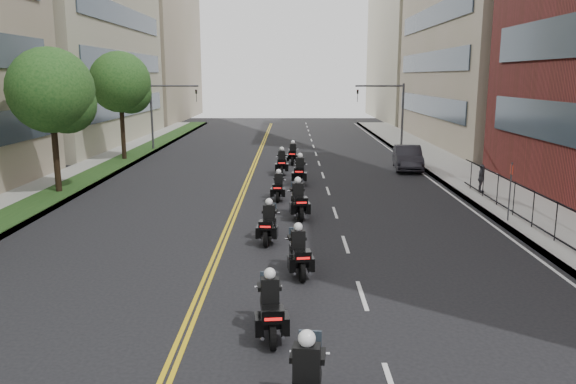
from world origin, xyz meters
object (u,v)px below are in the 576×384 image
parked_sedan (408,158)px  motorcycle_2 (270,310)px  motorcycle_6 (278,188)px  motorcycle_5 (298,202)px  pedestrian_c (481,178)px  motorcycle_7 (300,172)px  motorcycle_9 (293,155)px  motorcycle_4 (269,225)px  motorcycle_3 (299,254)px  motorcycle_8 (282,164)px

parked_sedan → motorcycle_2: bearing=-102.6°
motorcycle_6 → parked_sedan: 12.79m
motorcycle_5 → motorcycle_6: 3.81m
motorcycle_2 → pedestrian_c: motorcycle_2 is taller
motorcycle_6 → parked_sedan: size_ratio=0.44×
motorcycle_2 → motorcycle_6: motorcycle_2 is taller
motorcycle_6 → motorcycle_7: size_ratio=0.86×
motorcycle_9 → pedestrian_c: (9.90, -10.69, 0.22)m
motorcycle_4 → pedestrian_c: motorcycle_4 is taller
motorcycle_3 → parked_sedan: bearing=61.7°
motorcycle_4 → motorcycle_9: bearing=92.4°
motorcycle_2 → motorcycle_7: 19.51m
pedestrian_c → parked_sedan: bearing=43.0°
motorcycle_4 → motorcycle_2: bearing=-82.1°
motorcycle_5 → pedestrian_c: size_ratio=1.65×
motorcycle_3 → motorcycle_6: size_ratio=1.05×
motorcycle_6 → motorcycle_2: bearing=-87.1°
motorcycle_3 → motorcycle_7: bearing=81.0°
motorcycle_4 → parked_sedan: 19.03m
motorcycle_5 → motorcycle_7: (0.20, 7.89, 0.00)m
motorcycle_3 → motorcycle_5: bearing=81.4°
motorcycle_5 → motorcycle_2: bearing=-101.4°
motorcycle_3 → motorcycle_4: same height
motorcycle_7 → motorcycle_8: (-1.11, 3.37, -0.02)m
motorcycle_9 → motorcycle_4: bearing=-89.8°
motorcycle_5 → motorcycle_6: motorcycle_5 is taller
motorcycle_2 → motorcycle_8: 22.85m
pedestrian_c → motorcycle_3: bearing=169.5°
motorcycle_3 → motorcycle_5: 7.28m
motorcycle_3 → motorcycle_5: motorcycle_5 is taller
motorcycle_4 → pedestrian_c: (10.89, 8.57, 0.24)m
motorcycle_3 → motorcycle_7: 15.17m
motorcycle_6 → motorcycle_9: size_ratio=0.92×
motorcycle_7 → pedestrian_c: size_ratio=1.66×
motorcycle_8 → pedestrian_c: bearing=-31.9°
parked_sedan → motorcycle_5: bearing=-113.7°
parked_sedan → pedestrian_c: 8.62m
motorcycle_2 → motorcycle_6: bearing=84.6°
motorcycle_4 → motorcycle_9: 19.29m
motorcycle_9 → motorcycle_2: bearing=-88.2°
motorcycle_4 → motorcycle_7: bearing=88.6°
motorcycle_8 → parked_sedan: size_ratio=0.49×
motorcycle_3 → motorcycle_9: size_ratio=0.97×
motorcycle_4 → motorcycle_3: bearing=-67.8°
motorcycle_4 → pedestrian_c: bearing=43.6°
motorcycle_5 → motorcycle_9: (-0.18, 15.57, -0.04)m
motorcycle_2 → motorcycle_3: motorcycle_2 is taller
motorcycle_6 → motorcycle_7: (1.16, 4.21, 0.10)m
motorcycle_6 → motorcycle_9: 11.92m
motorcycle_8 → parked_sedan: (8.46, 1.96, 0.10)m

